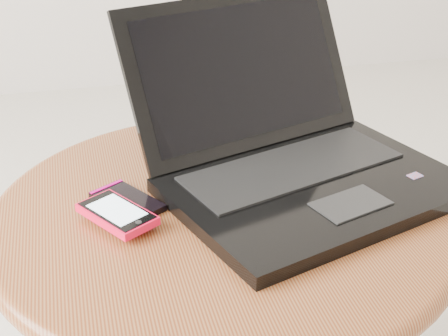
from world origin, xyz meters
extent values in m
cylinder|color=#662911|center=(-0.12, 0.12, 0.49)|extent=(0.60, 0.60, 0.03)
torus|color=#662911|center=(-0.12, 0.12, 0.49)|extent=(0.63, 0.63, 0.03)
cube|color=black|center=(0.01, 0.11, 0.51)|extent=(0.45, 0.38, 0.02)
cube|color=black|center=(0.00, 0.16, 0.52)|extent=(0.34, 0.21, 0.00)
cube|color=black|center=(0.04, 0.05, 0.52)|extent=(0.11, 0.09, 0.00)
cube|color=red|center=(0.15, 0.10, 0.52)|extent=(0.02, 0.02, 0.00)
cube|color=black|center=(-0.05, 0.29, 0.63)|extent=(0.39, 0.23, 0.21)
cube|color=black|center=(-0.04, 0.29, 0.63)|extent=(0.34, 0.19, 0.18)
cube|color=black|center=(-0.24, 0.15, 0.51)|extent=(0.10, 0.11, 0.01)
cube|color=#C40073|center=(-0.27, 0.19, 0.51)|extent=(0.05, 0.03, 0.00)
cube|color=#F40C35|center=(-0.26, 0.10, 0.52)|extent=(0.10, 0.12, 0.01)
cube|color=black|center=(-0.26, 0.10, 0.52)|extent=(0.10, 0.11, 0.00)
cube|color=silver|center=(-0.26, 0.10, 0.52)|extent=(0.08, 0.08, 0.00)
cylinder|color=black|center=(-0.24, 0.07, 0.52)|extent=(0.01, 0.01, 0.00)
camera|label=1|loc=(-0.30, -0.63, 0.95)|focal=53.01mm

